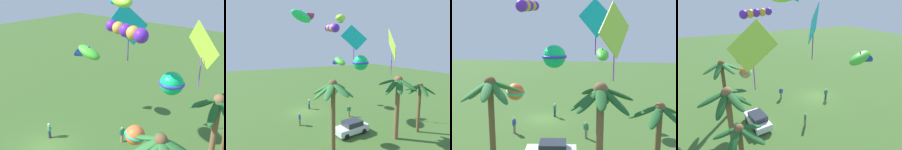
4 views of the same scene
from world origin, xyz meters
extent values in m
plane|color=#3D6028|center=(0.00, 0.00, 0.00)|extent=(120.00, 120.00, 0.00)
cylinder|color=brown|center=(-6.24, 12.62, 3.20)|extent=(0.45, 0.45, 6.40)
ellipsoid|color=#1E5623|center=(-5.35, 12.67, 5.78)|extent=(1.98, 0.76, 1.68)
ellipsoid|color=#1E5623|center=(-5.62, 13.39, 5.93)|extent=(1.83, 2.06, 1.40)
ellipsoid|color=#1E5623|center=(-6.28, 13.70, 6.12)|extent=(0.72, 2.28, 1.05)
ellipsoid|color=#1E5623|center=(-7.03, 13.14, 5.86)|extent=(2.06, 1.66, 1.54)
ellipsoid|color=#1E5623|center=(-7.23, 12.24, 6.07)|extent=(2.31, 1.40, 1.15)
ellipsoid|color=#1E5623|center=(-6.43, 11.76, 5.78)|extent=(1.05, 2.04, 1.68)
ellipsoid|color=#1E5623|center=(-5.65, 11.73, 6.09)|extent=(1.77, 2.22, 1.10)
sphere|color=brown|center=(-6.24, 12.62, 6.40)|extent=(0.86, 0.86, 0.86)
ellipsoid|color=#1E5623|center=(-8.78, 12.49, 5.08)|extent=(1.88, 0.67, 1.05)
ellipsoid|color=#1E5623|center=(-9.27, 13.34, 5.08)|extent=(1.29, 1.89, 1.05)
ellipsoid|color=#1E5623|center=(-10.30, 13.06, 5.00)|extent=(1.73, 1.51, 1.21)
ellipsoid|color=#1E5623|center=(-10.30, 11.95, 5.13)|extent=(1.74, 1.68, 0.97)
ellipsoid|color=#1E5623|center=(-9.32, 11.75, 5.08)|extent=(1.21, 1.91, 1.06)
sphere|color=brown|center=(-9.65, 12.56, 5.42)|extent=(0.64, 0.64, 0.64)
cylinder|color=brown|center=(0.88, 12.03, 3.27)|extent=(0.39, 0.39, 6.53)
ellipsoid|color=#2D7033|center=(1.73, 11.86, 5.93)|extent=(1.97, 0.97, 1.61)
ellipsoid|color=#2D7033|center=(1.54, 12.72, 6.08)|extent=(1.86, 1.92, 1.34)
ellipsoid|color=#2D7033|center=(0.67, 13.01, 6.18)|extent=(1.06, 2.22, 1.15)
ellipsoid|color=#2D7033|center=(0.13, 12.53, 5.99)|extent=(1.98, 1.61, 1.49)
ellipsoid|color=#2D7033|center=(0.02, 11.50, 6.16)|extent=(2.14, 1.63, 1.18)
ellipsoid|color=#2D7033|center=(0.65, 11.06, 6.14)|extent=(1.10, 2.19, 1.22)
ellipsoid|color=#2D7033|center=(1.58, 11.38, 6.05)|extent=(1.91, 1.84, 1.38)
sphere|color=brown|center=(0.88, 12.03, 6.53)|extent=(0.75, 0.75, 0.75)
cube|color=#282D38|center=(-2.74, 9.45, 1.23)|extent=(2.19, 1.72, 0.56)
cylinder|color=gray|center=(-5.00, 4.86, 0.42)|extent=(0.26, 0.26, 0.84)
cube|color=#338956|center=(-5.00, 4.86, 1.11)|extent=(0.44, 0.39, 0.54)
sphere|color=tan|center=(-5.00, 4.86, 1.48)|extent=(0.21, 0.21, 0.21)
cylinder|color=#338956|center=(-5.20, 4.98, 1.06)|extent=(0.09, 0.09, 0.52)
cylinder|color=#338956|center=(-4.80, 4.74, 1.06)|extent=(0.09, 0.09, 0.52)
cylinder|color=gray|center=(1.99, 4.61, 0.42)|extent=(0.26, 0.26, 0.84)
cube|color=#2D519E|center=(1.99, 4.61, 1.11)|extent=(0.27, 0.40, 0.54)
sphere|color=beige|center=(1.99, 4.61, 1.48)|extent=(0.21, 0.21, 0.21)
cylinder|color=#2D519E|center=(1.97, 4.38, 1.06)|extent=(0.09, 0.09, 0.52)
cylinder|color=#2D519E|center=(2.02, 4.84, 1.06)|extent=(0.09, 0.09, 0.52)
cylinder|color=#2D3351|center=(-1.04, -0.83, 0.42)|extent=(0.26, 0.26, 0.84)
cube|color=#338956|center=(-1.04, -0.83, 1.11)|extent=(0.29, 0.41, 0.54)
sphere|color=beige|center=(-1.04, -0.83, 1.48)|extent=(0.21, 0.21, 0.21)
cylinder|color=#338956|center=(-1.00, -0.60, 1.06)|extent=(0.09, 0.09, 0.52)
cylinder|color=#338956|center=(-1.07, -1.06, 1.06)|extent=(0.09, 0.09, 0.52)
sphere|color=#6323C8|center=(-0.59, 9.51, 11.57)|extent=(0.88, 0.88, 0.88)
sphere|color=gold|center=(-0.67, 8.90, 11.63)|extent=(0.85, 0.85, 0.85)
sphere|color=#6323C8|center=(-0.74, 8.29, 11.69)|extent=(0.81, 0.81, 0.81)
sphere|color=gold|center=(-0.82, 7.68, 11.75)|extent=(0.78, 0.78, 0.78)
sphere|color=#6323C8|center=(-0.89, 7.07, 11.81)|extent=(0.74, 0.74, 0.74)
cube|color=#B2E93D|center=(-7.05, 10.65, 9.90)|extent=(2.07, 3.18, 3.64)
cylinder|color=#A73CEA|center=(-7.05, 10.65, 7.77)|extent=(0.08, 0.08, 2.43)
cube|color=#14BCC4|center=(-5.72, 4.79, 10.98)|extent=(3.17, 1.74, 3.45)
cylinder|color=#740DA8|center=(-5.72, 4.79, 8.95)|extent=(0.08, 0.08, 2.31)
ellipsoid|color=#4ACB33|center=(-6.38, -0.53, 7.40)|extent=(1.59, 2.95, 1.82)
cone|color=#213BAF|center=(-6.27, -1.73, 6.99)|extent=(0.95, 1.16, 1.09)
cone|color=#213BAF|center=(-6.38, -0.53, 7.84)|extent=(0.58, 0.58, 0.55)
sphere|color=orange|center=(-0.01, 9.74, 5.39)|extent=(1.27, 1.27, 1.27)
torus|color=#24DAA9|center=(-0.01, 9.74, 5.39)|extent=(1.97, 1.97, 0.48)
sphere|color=#0FC66E|center=(-3.07, 10.39, 8.10)|extent=(1.57, 1.57, 1.57)
torus|color=#3931CE|center=(-3.07, 10.39, 8.10)|extent=(2.23, 2.23, 0.19)
camera|label=1|loc=(11.84, 17.85, 14.98)|focal=43.09mm
camera|label=2|loc=(7.67, 26.22, 9.68)|focal=29.48mm
camera|label=3|loc=(-6.18, 27.39, 9.67)|focal=40.91mm
camera|label=4|loc=(-19.74, 14.04, 12.88)|focal=30.36mm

